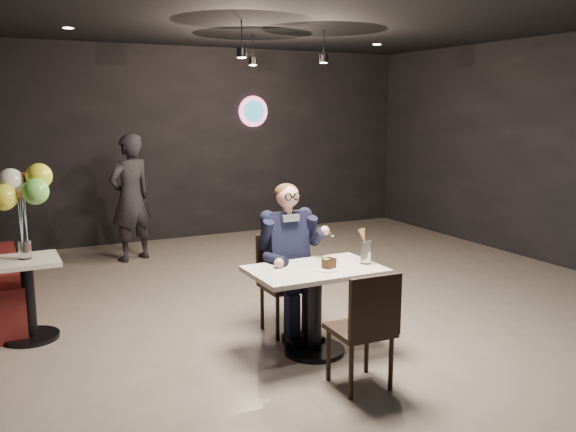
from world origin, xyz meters
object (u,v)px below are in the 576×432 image
chair_near (360,327)px  side_table (29,302)px  passerby (131,198)px  main_table (315,311)px  seated_man (286,257)px  sundae_glass (366,252)px  balloon_vase (25,250)px  chair_far (286,284)px

chair_near → side_table: size_ratio=1.32×
chair_near → side_table: bearing=137.5°
passerby → chair_near: bearing=76.3°
main_table → chair_near: (0.00, -0.70, 0.09)m
main_table → seated_man: 0.65m
seated_man → side_table: 2.35m
sundae_glass → passerby: 4.15m
passerby → balloon_vase: bearing=37.5°
chair_far → main_table: bearing=-90.0°
side_table → balloon_vase: size_ratio=4.24×
seated_man → balloon_vase: (-2.16, 0.87, 0.11)m
chair_far → balloon_vase: size_ratio=5.60×
main_table → chair_near: 0.70m
chair_far → seated_man: (0.00, 0.00, 0.26)m
seated_man → passerby: 3.44m
chair_near → sundae_glass: 0.87m
main_table → seated_man: bearing=90.0°
seated_man → balloon_vase: seated_man is taller
chair_near → side_table: (-2.16, 2.11, -0.11)m
balloon_vase → passerby: bearing=59.6°
seated_man → balloon_vase: bearing=158.1°
sundae_glass → balloon_vase: bearing=150.4°
sundae_glass → passerby: passerby is taller
chair_far → seated_man: size_ratio=0.64×
sundae_glass → passerby: (-1.14, 3.99, 0.01)m
chair_far → balloon_vase: bearing=158.1°
main_table → seated_man: (0.00, 0.55, 0.34)m
main_table → passerby: size_ratio=0.64×
main_table → chair_far: bearing=90.0°
chair_far → sundae_glass: size_ratio=4.61×
sundae_glass → balloon_vase: size_ratio=1.21×
main_table → passerby: 4.01m
chair_far → side_table: bearing=158.1°
sundae_glass → side_table: sundae_glass is taller
chair_far → chair_near: (0.00, -1.25, 0.00)m
chair_near → side_table: chair_near is taller
side_table → passerby: passerby is taller
seated_man → passerby: bearing=101.5°
main_table → seated_man: size_ratio=0.76×
sundae_glass → seated_man: bearing=126.4°
chair_near → sundae_glass: sundae_glass is taller
chair_far → side_table: size_ratio=1.32×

